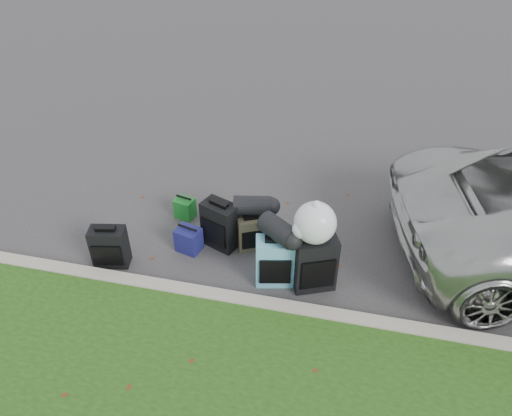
% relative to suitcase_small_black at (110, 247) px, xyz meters
% --- Properties ---
extents(ground, '(120.00, 120.00, 0.00)m').
position_rel_suitcase_small_black_xyz_m(ground, '(1.80, 0.65, -0.28)').
color(ground, '#383535').
rests_on(ground, ground).
extents(curb, '(120.00, 0.18, 0.15)m').
position_rel_suitcase_small_black_xyz_m(curb, '(1.80, -0.35, -0.20)').
color(curb, '#9E937F').
rests_on(curb, ground).
extents(suitcase_small_black, '(0.48, 0.33, 0.55)m').
position_rel_suitcase_small_black_xyz_m(suitcase_small_black, '(0.00, 0.00, 0.00)').
color(suitcase_small_black, black).
rests_on(suitcase_small_black, ground).
extents(suitcase_large_black_left, '(0.53, 0.43, 0.66)m').
position_rel_suitcase_small_black_xyz_m(suitcase_large_black_left, '(1.26, 0.67, 0.05)').
color(suitcase_large_black_left, black).
rests_on(suitcase_large_black_left, ground).
extents(suitcase_olive, '(0.41, 0.34, 0.48)m').
position_rel_suitcase_small_black_xyz_m(suitcase_olive, '(1.67, 0.71, -0.04)').
color(suitcase_olive, '#403B28').
rests_on(suitcase_olive, ground).
extents(suitcase_teal, '(0.50, 0.36, 0.65)m').
position_rel_suitcase_small_black_xyz_m(suitcase_teal, '(2.09, 0.15, 0.05)').
color(suitcase_teal, teal).
rests_on(suitcase_teal, ground).
extents(suitcase_large_black_right, '(0.57, 0.47, 0.74)m').
position_rel_suitcase_small_black_xyz_m(suitcase_large_black_right, '(2.57, 0.18, 0.09)').
color(suitcase_large_black_right, black).
rests_on(suitcase_large_black_right, ground).
extents(tote_green, '(0.30, 0.26, 0.30)m').
position_rel_suitcase_small_black_xyz_m(tote_green, '(0.59, 1.13, -0.13)').
color(tote_green, '#1A7624').
rests_on(tote_green, ground).
extents(tote_navy, '(0.36, 0.31, 0.33)m').
position_rel_suitcase_small_black_xyz_m(tote_navy, '(0.88, 0.47, -0.11)').
color(tote_navy, navy).
rests_on(tote_navy, ground).
extents(duffel_left, '(0.52, 0.35, 0.26)m').
position_rel_suitcase_small_black_xyz_m(duffel_left, '(1.66, 0.81, 0.33)').
color(duffel_left, black).
rests_on(duffel_left, suitcase_olive).
extents(duffel_right, '(0.53, 0.49, 0.26)m').
position_rel_suitcase_small_black_xyz_m(duffel_right, '(2.12, 0.20, 0.51)').
color(duffel_right, black).
rests_on(duffel_right, suitcase_teal).
extents(trash_bag, '(0.48, 0.48, 0.48)m').
position_rel_suitcase_small_black_xyz_m(trash_bag, '(2.53, 0.17, 0.71)').
color(trash_bag, white).
rests_on(trash_bag, suitcase_large_black_right).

